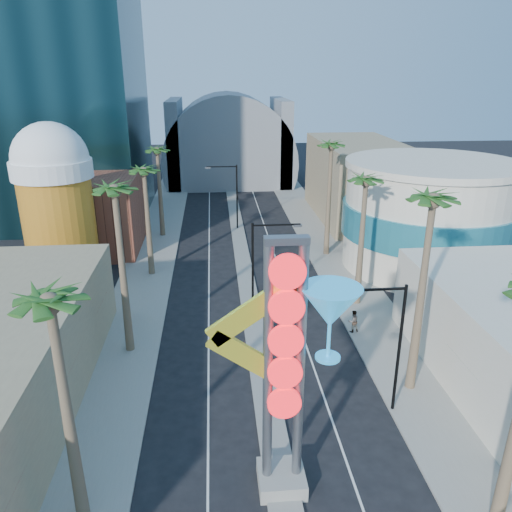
# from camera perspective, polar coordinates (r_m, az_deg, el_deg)

# --- Properties ---
(sidewalk_west) EXTENTS (5.00, 100.00, 0.15)m
(sidewalk_west) POSITION_cam_1_polar(r_m,az_deg,el_deg) (54.04, -11.75, 0.00)
(sidewalk_west) COLOR gray
(sidewalk_west) RESTS_ON ground
(sidewalk_east) EXTENTS (5.00, 100.00, 0.15)m
(sidewalk_east) POSITION_cam_1_polar(r_m,az_deg,el_deg) (55.01, 8.28, 0.60)
(sidewalk_east) COLOR gray
(sidewalk_east) RESTS_ON ground
(median) EXTENTS (1.60, 84.00, 0.15)m
(median) POSITION_cam_1_polar(r_m,az_deg,el_deg) (56.52, -1.83, 1.36)
(median) COLOR gray
(median) RESTS_ON ground
(hotel_tower) EXTENTS (20.00, 20.00, 50.00)m
(hotel_tower) POSITION_cam_1_polar(r_m,az_deg,el_deg) (70.27, -22.90, 24.30)
(hotel_tower) COLOR black
(hotel_tower) RESTS_ON ground
(brick_filler_west) EXTENTS (10.00, 10.00, 8.00)m
(brick_filler_west) POSITION_cam_1_polar(r_m,az_deg,el_deg) (56.83, -18.25, 4.57)
(brick_filler_west) COLOR brown
(brick_filler_west) RESTS_ON ground
(filler_east) EXTENTS (10.00, 20.00, 10.00)m
(filler_east) POSITION_cam_1_polar(r_m,az_deg,el_deg) (67.43, 11.48, 8.47)
(filler_east) COLOR #927D5E
(filler_east) RESTS_ON ground
(beer_mug) EXTENTS (7.00, 7.00, 14.50)m
(beer_mug) POSITION_cam_1_polar(r_m,az_deg,el_deg) (48.69, -21.90, 6.25)
(beer_mug) COLOR #BC7919
(beer_mug) RESTS_ON ground
(turquoise_building) EXTENTS (16.60, 16.60, 10.60)m
(turquoise_building) POSITION_cam_1_polar(r_m,az_deg,el_deg) (51.62, 19.07, 4.36)
(turquoise_building) COLOR beige
(turquoise_building) RESTS_ON ground
(canopy) EXTENTS (22.00, 16.00, 22.00)m
(canopy) POSITION_cam_1_polar(r_m,az_deg,el_deg) (88.51, -3.12, 11.21)
(canopy) COLOR slate
(canopy) RESTS_ON ground
(neon_sign) EXTENTS (6.53, 2.60, 12.55)m
(neon_sign) POSITION_cam_1_polar(r_m,az_deg,el_deg) (21.81, 5.43, -10.93)
(neon_sign) COLOR gray
(neon_sign) RESTS_ON ground
(streetlight_0) EXTENTS (3.79, 0.25, 8.00)m
(streetlight_0) POSITION_cam_1_polar(r_m,az_deg,el_deg) (38.04, 0.44, -0.68)
(streetlight_0) COLOR black
(streetlight_0) RESTS_ON ground
(streetlight_1) EXTENTS (3.79, 0.25, 8.00)m
(streetlight_1) POSITION_cam_1_polar(r_m,az_deg,el_deg) (60.92, -2.72, 7.47)
(streetlight_1) COLOR black
(streetlight_1) RESTS_ON ground
(streetlight_2) EXTENTS (3.45, 0.25, 8.00)m
(streetlight_2) POSITION_cam_1_polar(r_m,az_deg,el_deg) (28.72, 15.29, -9.03)
(streetlight_2) COLOR black
(streetlight_2) RESTS_ON ground
(palm_0) EXTENTS (2.40, 2.40, 11.70)m
(palm_0) POSITION_cam_1_polar(r_m,az_deg,el_deg) (20.35, -22.30, -6.52)
(palm_0) COLOR brown
(palm_0) RESTS_ON ground
(palm_1) EXTENTS (2.40, 2.40, 12.70)m
(palm_1) POSITION_cam_1_polar(r_m,az_deg,el_deg) (32.86, -15.76, 5.99)
(palm_1) COLOR brown
(palm_1) RESTS_ON ground
(palm_2) EXTENTS (2.40, 2.40, 11.20)m
(palm_2) POSITION_cam_1_polar(r_m,az_deg,el_deg) (46.63, -12.63, 8.72)
(palm_2) COLOR brown
(palm_2) RESTS_ON ground
(palm_3) EXTENTS (2.40, 2.40, 11.20)m
(palm_3) POSITION_cam_1_polar(r_m,az_deg,el_deg) (58.36, -11.19, 11.14)
(palm_3) COLOR brown
(palm_3) RESTS_ON ground
(palm_5) EXTENTS (2.40, 2.40, 13.20)m
(palm_5) POSITION_cam_1_polar(r_m,az_deg,el_deg) (28.87, 19.43, 4.54)
(palm_5) COLOR brown
(palm_5) RESTS_ON ground
(palm_6) EXTENTS (2.40, 2.40, 11.70)m
(palm_6) POSITION_cam_1_polar(r_m,az_deg,el_deg) (40.08, 12.41, 7.51)
(palm_6) COLOR brown
(palm_6) RESTS_ON ground
(palm_7) EXTENTS (2.40, 2.40, 12.70)m
(palm_7) POSITION_cam_1_polar(r_m,az_deg,el_deg) (51.29, 8.59, 11.56)
(palm_7) COLOR brown
(palm_7) RESTS_ON ground
(red_pickup) EXTENTS (3.20, 5.91, 1.57)m
(red_pickup) POSITION_cam_1_polar(r_m,az_deg,el_deg) (42.90, 3.13, -4.09)
(red_pickup) COLOR #A9280D
(red_pickup) RESTS_ON ground
(pedestrian_b) EXTENTS (0.98, 0.84, 1.74)m
(pedestrian_b) POSITION_cam_1_polar(r_m,az_deg,el_deg) (38.25, 11.05, -7.32)
(pedestrian_b) COLOR gray
(pedestrian_b) RESTS_ON sidewalk_east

